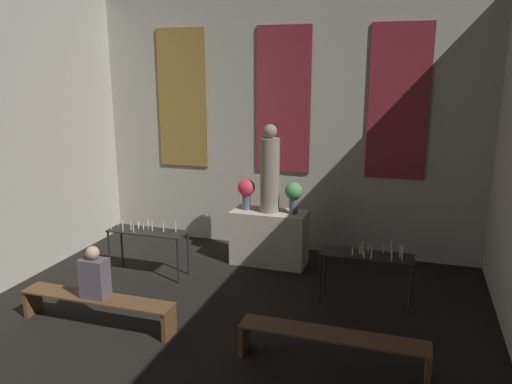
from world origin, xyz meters
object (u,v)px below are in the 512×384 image
flower_vase_left (246,190)px  candle_rack_left (147,236)px  person_seated (94,275)px  flower_vase_right (294,194)px  statue (270,172)px  altar (269,237)px  pew_back_right (332,342)px  candle_rack_right (367,261)px  pew_back_left (97,304)px

flower_vase_left → candle_rack_left: size_ratio=0.41×
candle_rack_left → person_seated: bearing=-83.2°
flower_vase_right → person_seated: (-2.06, -2.93, -0.60)m
statue → person_seated: statue is taller
flower_vase_left → altar: bearing=0.0°
flower_vase_left → person_seated: bearing=-112.1°
flower_vase_left → pew_back_right: 3.72m
flower_vase_left → candle_rack_right: size_ratio=0.41×
altar → pew_back_right: size_ratio=0.60×
altar → candle_rack_right: candle_rack_right is taller
altar → flower_vase_right: bearing=-0.0°
statue → person_seated: size_ratio=2.13×
flower_vase_right → candle_rack_right: flower_vase_right is taller
candle_rack_right → pew_back_right: (-0.22, -1.79, -0.37)m
flower_vase_left → person_seated: 3.22m
flower_vase_left → pew_back_left: 3.32m
flower_vase_right → candle_rack_left: (-2.28, -1.13, -0.65)m
pew_back_right → flower_vase_right: bearing=112.0°
flower_vase_left → pew_back_right: size_ratio=0.25×
candle_rack_right → person_seated: size_ratio=1.86×
statue → pew_back_left: statue is taller
flower_vase_left → candle_rack_left: bearing=-141.1°
statue → flower_vase_left: 0.57m
altar → flower_vase_right: size_ratio=2.38×
altar → pew_back_left: size_ratio=0.60×
candle_rack_left → pew_back_left: candle_rack_left is taller
altar → person_seated: size_ratio=1.83×
flower_vase_right → pew_back_right: bearing=-68.0°
candle_rack_left → pew_back_right: 3.91m
flower_vase_right → candle_rack_left: size_ratio=0.41×
statue → flower_vase_left: bearing=-180.0°
statue → candle_rack_left: statue is taller
candle_rack_right → person_seated: person_seated is taller
candle_rack_right → pew_back_left: bearing=-152.6°
statue → pew_back_right: bearing=-61.0°
altar → pew_back_left: 3.35m
statue → flower_vase_left: size_ratio=2.76×
flower_vase_left → flower_vase_right: same height
candle_rack_right → altar: bearing=148.4°
altar → candle_rack_right: size_ratio=0.99×
statue → person_seated: (-1.62, -2.93, -0.96)m
statue → candle_rack_right: size_ratio=1.14×
pew_back_right → person_seated: person_seated is taller
flower_vase_left → pew_back_right: (2.06, -2.93, -1.02)m
flower_vase_right → person_seated: flower_vase_right is taller
flower_vase_left → pew_back_right: bearing=-54.9°
pew_back_left → statue: bearing=61.0°
candle_rack_left → person_seated: 1.81m
flower_vase_left → flower_vase_right: bearing=0.0°
candle_rack_right → person_seated: 3.90m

